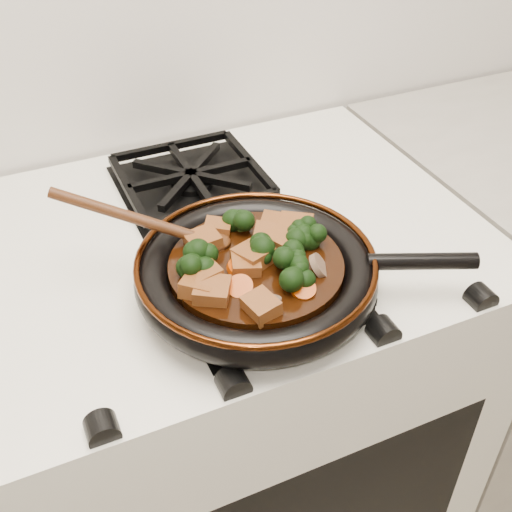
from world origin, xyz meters
name	(u,v)px	position (x,y,z in m)	size (l,w,h in m)	color
stove	(231,419)	(0.00, 1.69, 0.45)	(0.76, 0.60, 0.90)	white
burner_grate_front	(262,281)	(0.00, 1.55, 0.91)	(0.23, 0.23, 0.03)	black
burner_grate_back	(191,179)	(0.00, 1.83, 0.91)	(0.23, 0.23, 0.03)	black
skillet	(258,272)	(-0.01, 1.54, 0.94)	(0.42, 0.31, 0.05)	black
braising_sauce	(256,269)	(-0.01, 1.54, 0.95)	(0.22, 0.22, 0.02)	black
tofu_cube_0	(204,275)	(-0.09, 1.53, 0.97)	(0.04, 0.04, 0.02)	brown
tofu_cube_1	(212,291)	(-0.09, 1.50, 0.97)	(0.04, 0.04, 0.02)	brown
tofu_cube_2	(253,256)	(-0.02, 1.54, 0.97)	(0.04, 0.04, 0.02)	brown
tofu_cube_3	(218,228)	(-0.04, 1.62, 0.97)	(0.03, 0.03, 0.02)	brown
tofu_cube_4	(261,306)	(-0.05, 1.45, 0.97)	(0.04, 0.03, 0.02)	brown
tofu_cube_5	(199,286)	(-0.10, 1.52, 0.97)	(0.04, 0.04, 0.02)	brown
tofu_cube_6	(267,235)	(0.02, 1.58, 0.97)	(0.04, 0.03, 0.02)	brown
tofu_cube_7	(282,241)	(0.03, 1.56, 0.97)	(0.04, 0.04, 0.02)	brown
tofu_cube_8	(246,265)	(-0.03, 1.53, 0.97)	(0.04, 0.04, 0.02)	brown
tofu_cube_9	(295,230)	(0.06, 1.57, 0.97)	(0.04, 0.05, 0.02)	brown
tofu_cube_10	(203,242)	(-0.06, 1.60, 0.97)	(0.04, 0.04, 0.02)	brown
tofu_cube_11	(274,224)	(0.04, 1.60, 0.97)	(0.03, 0.03, 0.02)	brown
broccoli_floret_0	(306,236)	(0.06, 1.55, 0.97)	(0.06, 0.06, 0.05)	black
broccoli_floret_1	(293,270)	(0.02, 1.49, 0.97)	(0.06, 0.06, 0.05)	black
broccoli_floret_2	(295,276)	(0.01, 1.49, 0.97)	(0.06, 0.06, 0.05)	black
broccoli_floret_3	(199,268)	(-0.09, 1.55, 0.97)	(0.06, 0.06, 0.05)	black
broccoli_floret_4	(290,261)	(0.02, 1.51, 0.97)	(0.06, 0.06, 0.05)	black
broccoli_floret_5	(259,254)	(-0.01, 1.54, 0.97)	(0.06, 0.06, 0.05)	black
broccoli_floret_6	(200,258)	(-0.08, 1.56, 0.97)	(0.06, 0.06, 0.05)	black
broccoli_floret_7	(303,237)	(0.06, 1.55, 0.97)	(0.06, 0.06, 0.05)	black
broccoli_floret_8	(240,224)	(0.00, 1.61, 0.97)	(0.06, 0.06, 0.05)	black
carrot_coin_0	(238,268)	(-0.04, 1.53, 0.96)	(0.03, 0.03, 0.01)	#BC3C05
carrot_coin_1	(299,226)	(0.07, 1.58, 0.96)	(0.03, 0.03, 0.01)	#BC3C05
carrot_coin_2	(207,269)	(-0.08, 1.55, 0.96)	(0.03, 0.03, 0.01)	#BC3C05
carrot_coin_3	(240,287)	(-0.05, 1.50, 0.96)	(0.03, 0.03, 0.01)	#BC3C05
carrot_coin_4	(291,236)	(0.05, 1.57, 0.96)	(0.03, 0.03, 0.01)	#BC3C05
carrot_coin_5	(303,289)	(0.01, 1.46, 0.96)	(0.03, 0.03, 0.01)	#BC3C05
mushroom_slice_0	(319,266)	(0.05, 1.49, 0.97)	(0.03, 0.03, 0.01)	brown
mushroom_slice_1	(208,287)	(-0.09, 1.51, 0.97)	(0.03, 0.03, 0.01)	brown
mushroom_slice_2	(299,232)	(0.06, 1.57, 0.97)	(0.03, 0.03, 0.01)	brown
mushroom_slice_3	(266,301)	(-0.04, 1.46, 0.97)	(0.04, 0.04, 0.01)	brown
wooden_spoon	(167,228)	(-0.10, 1.62, 0.98)	(0.13, 0.09, 0.21)	#47230F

